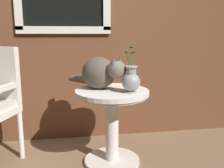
% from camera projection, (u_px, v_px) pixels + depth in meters
% --- Properties ---
extents(back_wall, '(4.00, 0.07, 2.60)m').
position_uv_depth(back_wall, '(79.00, 10.00, 2.45)').
color(back_wall, brown).
rests_on(back_wall, ground_plane).
extents(wicker_side_table, '(0.60, 0.60, 0.63)m').
position_uv_depth(wicker_side_table, '(112.00, 114.00, 2.07)').
color(wicker_side_table, silver).
rests_on(wicker_side_table, ground_plane).
extents(cat, '(0.45, 0.47, 0.27)m').
position_uv_depth(cat, '(100.00, 73.00, 2.05)').
color(cat, brown).
rests_on(cat, wicker_side_table).
extents(pewter_vase_with_ivy, '(0.14, 0.14, 0.35)m').
position_uv_depth(pewter_vase_with_ivy, '(131.00, 79.00, 1.92)').
color(pewter_vase_with_ivy, '#99999E').
rests_on(pewter_vase_with_ivy, wicker_side_table).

